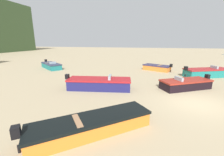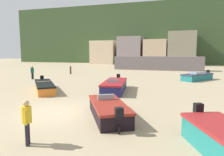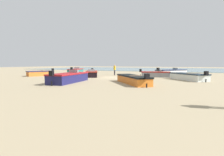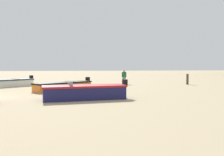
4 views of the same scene
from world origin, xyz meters
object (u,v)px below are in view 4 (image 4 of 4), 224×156
object	(u,v)px
boat_orange_1	(64,86)
mooring_post_near_water	(187,79)
beach_walker_distant	(124,76)
boat_white_8	(11,83)
boat_navy_0	(84,92)

from	to	relation	value
boat_orange_1	mooring_post_near_water	xyz separation A→B (m)	(-4.67, 13.24, 0.22)
boat_orange_1	beach_walker_distant	bearing A→B (deg)	-85.39
beach_walker_distant	mooring_post_near_water	bearing A→B (deg)	-7.57
boat_white_8	mooring_post_near_water	size ratio (longest dim) A/B	3.70
boat_white_8	boat_navy_0	bearing A→B (deg)	173.55
boat_navy_0	boat_orange_1	size ratio (longest dim) A/B	1.11
boat_navy_0	boat_white_8	size ratio (longest dim) A/B	1.26
boat_orange_1	mooring_post_near_water	size ratio (longest dim) A/B	4.18
mooring_post_near_water	beach_walker_distant	size ratio (longest dim) A/B	0.73
boat_orange_1	boat_white_8	distance (m)	7.09
boat_orange_1	beach_walker_distant	distance (m)	8.88
boat_white_8	beach_walker_distant	world-z (taller)	beach_walker_distant
boat_navy_0	beach_walker_distant	size ratio (longest dim) A/B	3.37
mooring_post_near_water	beach_walker_distant	distance (m)	7.03
boat_white_8	mooring_post_near_water	distance (m)	18.69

